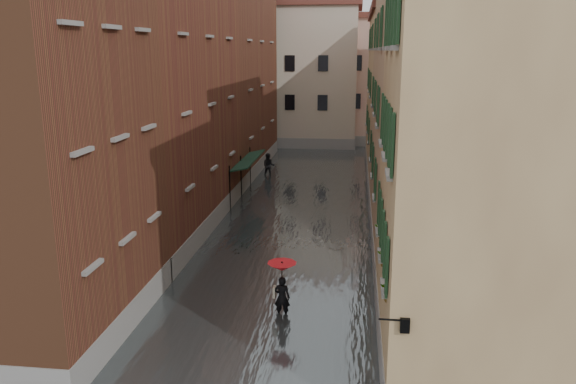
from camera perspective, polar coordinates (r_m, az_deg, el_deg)
The scene contains 16 objects.
ground at distance 20.42m, azimuth -2.59°, elevation -12.36°, with size 120.00×120.00×0.00m, color #555658.
floodwater at distance 32.44m, azimuth 1.19°, elevation -1.96°, with size 10.00×60.00×0.20m, color #4E5557.
building_left_near at distance 19.11m, azimuth -25.16°, elevation 4.95°, with size 6.00×8.00×13.00m, color brown.
building_left_mid at distance 28.97m, azimuth -13.63°, elevation 8.11°, with size 6.00×14.00×12.50m, color brown.
building_left_far at distance 43.25m, azimuth -6.70°, elevation 11.28°, with size 6.00×16.00×14.00m, color brown.
building_right_near at distance 16.81m, azimuth 20.21°, elevation 1.73°, with size 6.00×8.00×11.50m, color #96734D.
building_right_mid at distance 27.41m, azimuth 15.25°, elevation 8.21°, with size 6.00×14.00×13.00m, color #A28462.
building_right_far at distance 42.32m, azimuth 12.38°, elevation 9.30°, with size 6.00×16.00×11.50m, color #96734D.
building_end_cream at distance 56.40m, azimuth 0.74°, elevation 11.53°, with size 12.00×9.00×13.00m, color #BBB394.
building_end_pink at distance 58.16m, azimuth 9.98°, elevation 10.91°, with size 10.00×9.00×12.00m, color #D2AC93.
awning_near at distance 33.36m, azimuth -4.59°, elevation 2.64°, with size 1.09×3.22×2.80m.
awning_far at distance 36.38m, azimuth -3.61°, elevation 3.62°, with size 1.09×3.12×2.80m.
wall_lantern at distance 13.53m, azimuth 11.69°, elevation -13.01°, with size 0.71×0.22×0.35m.
window_planters at distance 16.88m, azimuth 10.05°, elevation -5.46°, with size 0.59×5.90×0.84m.
pedestrian_main at distance 19.65m, azimuth -0.62°, elevation -9.24°, with size 1.02×1.02×2.06m.
pedestrian_far at distance 41.05m, azimuth -1.97°, elevation 2.67°, with size 0.90×0.70×1.85m, color black.
Camera 1 is at (3.10, -18.00, 9.13)m, focal length 35.00 mm.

